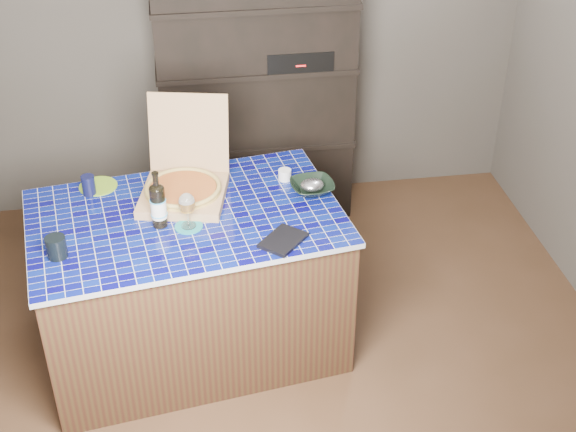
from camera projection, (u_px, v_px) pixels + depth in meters
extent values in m
plane|color=#4F3321|center=(293.00, 362.00, 4.24)|extent=(3.50, 3.50, 0.00)
plane|color=#4F4A45|center=(250.00, 21.00, 5.00)|extent=(3.50, 0.00, 3.50)
cube|color=black|center=(256.00, 87.00, 5.01)|extent=(1.20, 0.40, 1.80)
cube|color=black|center=(297.00, 53.00, 4.88)|extent=(0.40, 0.32, 0.12)
cube|color=#43301A|center=(191.00, 285.00, 4.15)|extent=(1.60, 1.13, 0.80)
cube|color=#060447|center=(185.00, 218.00, 3.92)|extent=(1.64, 1.17, 0.03)
cube|color=#A87657|center=(184.00, 195.00, 4.03)|extent=(0.49, 0.49, 0.05)
cube|color=#A87657|center=(189.00, 132.00, 4.11)|extent=(0.42, 0.18, 0.40)
cylinder|color=#AD9148|center=(183.00, 190.00, 4.01)|extent=(0.38, 0.38, 0.01)
cylinder|color=maroon|center=(183.00, 188.00, 4.00)|extent=(0.33, 0.33, 0.01)
torus|color=#AD9148|center=(183.00, 187.00, 4.00)|extent=(0.38, 0.38, 0.02)
cylinder|color=black|center=(158.00, 207.00, 3.79)|extent=(0.07, 0.07, 0.20)
ellipsoid|color=black|center=(157.00, 189.00, 3.73)|extent=(0.07, 0.07, 0.04)
cylinder|color=black|center=(156.00, 180.00, 3.70)|extent=(0.03, 0.03, 0.08)
cylinder|color=silver|center=(159.00, 209.00, 3.79)|extent=(0.07, 0.07, 0.09)
cylinder|color=#42AAE2|center=(159.00, 214.00, 3.81)|extent=(0.08, 0.08, 0.01)
cylinder|color=#42AAE2|center=(158.00, 200.00, 3.77)|extent=(0.08, 0.08, 0.01)
cylinder|color=#17787C|center=(189.00, 226.00, 3.83)|extent=(0.13, 0.13, 0.01)
cylinder|color=white|center=(189.00, 226.00, 3.82)|extent=(0.07, 0.07, 0.01)
cylinder|color=white|center=(188.00, 218.00, 3.80)|extent=(0.01, 0.01, 0.08)
ellipsoid|color=white|center=(187.00, 204.00, 3.76)|extent=(0.08, 0.08, 0.11)
cylinder|color=orange|center=(187.00, 205.00, 3.76)|extent=(0.07, 0.07, 0.05)
cylinder|color=white|center=(187.00, 200.00, 3.74)|extent=(0.07, 0.07, 0.02)
cylinder|color=black|center=(56.00, 247.00, 3.60)|extent=(0.09, 0.09, 0.10)
cube|color=black|center=(283.00, 240.00, 3.72)|extent=(0.26, 0.26, 0.02)
imported|color=black|center=(312.00, 187.00, 4.08)|extent=(0.25, 0.25, 0.05)
ellipsoid|color=#ACADB7|center=(312.00, 185.00, 4.08)|extent=(0.12, 0.10, 0.06)
cylinder|color=silver|center=(285.00, 175.00, 4.19)|extent=(0.07, 0.07, 0.06)
cylinder|color=black|center=(89.00, 185.00, 4.05)|extent=(0.07, 0.07, 0.11)
cylinder|color=olive|center=(98.00, 186.00, 4.14)|extent=(0.20, 0.20, 0.01)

